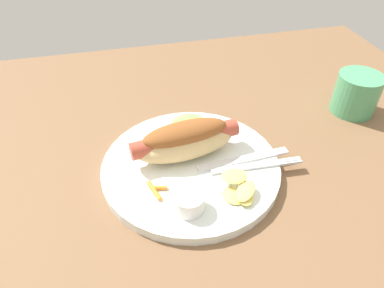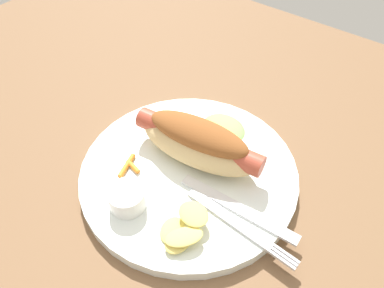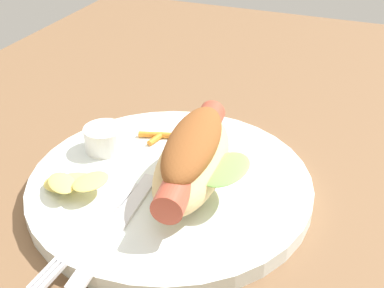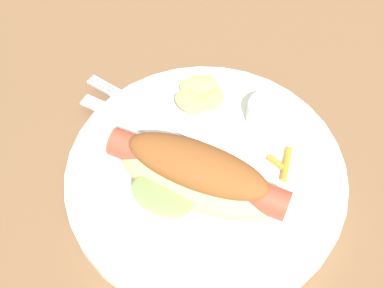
% 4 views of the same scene
% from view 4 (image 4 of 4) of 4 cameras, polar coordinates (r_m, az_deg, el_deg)
% --- Properties ---
extents(ground_plane, '(1.20, 0.90, 0.02)m').
position_cam_4_polar(ground_plane, '(0.51, 2.15, -8.11)').
color(ground_plane, brown).
extents(plate, '(0.28, 0.28, 0.02)m').
position_cam_4_polar(plate, '(0.51, 1.56, -3.50)').
color(plate, white).
rests_on(plate, ground_plane).
extents(hot_dog, '(0.18, 0.10, 0.06)m').
position_cam_4_polar(hot_dog, '(0.47, 0.48, -3.40)').
color(hot_dog, '#DBB77A').
rests_on(hot_dog, plate).
extents(sauce_ramekin, '(0.04, 0.04, 0.03)m').
position_cam_4_polar(sauce_ramekin, '(0.53, 8.47, 3.47)').
color(sauce_ramekin, white).
rests_on(sauce_ramekin, plate).
extents(fork, '(0.15, 0.02, 0.00)m').
position_cam_4_polar(fork, '(0.55, -5.35, 3.91)').
color(fork, silver).
rests_on(fork, plate).
extents(knife, '(0.15, 0.02, 0.00)m').
position_cam_4_polar(knife, '(0.53, -5.43, 2.04)').
color(knife, silver).
rests_on(knife, plate).
extents(chips_pile, '(0.06, 0.07, 0.02)m').
position_cam_4_polar(chips_pile, '(0.55, 1.02, 5.82)').
color(chips_pile, '#E6D065').
rests_on(chips_pile, plate).
extents(carrot_garnish, '(0.03, 0.04, 0.01)m').
position_cam_4_polar(carrot_garnish, '(0.51, 10.24, -2.21)').
color(carrot_garnish, orange).
rests_on(carrot_garnish, plate).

